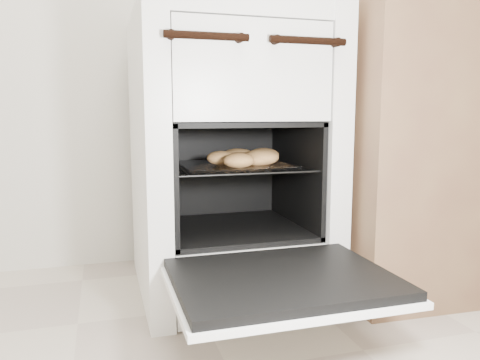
{
  "coord_description": "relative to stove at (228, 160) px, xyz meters",
  "views": [
    {
      "loc": [
        -0.25,
        -0.23,
        0.57
      ],
      "look_at": [
        0.13,
        1.05,
        0.37
      ],
      "focal_mm": 35.0,
      "sensor_mm": 36.0,
      "label": 1
    }
  ],
  "objects": [
    {
      "name": "stove",
      "position": [
        0.0,
        0.0,
        0.0
      ],
      "size": [
        0.56,
        0.62,
        0.86
      ],
      "color": "white",
      "rests_on": "ground"
    },
    {
      "name": "foil_sheet",
      "position": [
        0.0,
        -0.08,
        -0.01
      ],
      "size": [
        0.32,
        0.28,
        0.01
      ],
      "primitive_type": "cube",
      "color": "silver",
      "rests_on": "oven_rack"
    },
    {
      "name": "baked_rolls",
      "position": [
        0.04,
        -0.09,
        0.02
      ],
      "size": [
        0.26,
        0.29,
        0.05
      ],
      "color": "tan",
      "rests_on": "foil_sheet"
    },
    {
      "name": "oven_door",
      "position": [
        0.0,
        -0.47,
        -0.23
      ],
      "size": [
        0.5,
        0.39,
        0.04
      ],
      "color": "black",
      "rests_on": "stove"
    },
    {
      "name": "oven_rack",
      "position": [
        -0.0,
        -0.06,
        -0.01
      ],
      "size": [
        0.41,
        0.39,
        0.01
      ],
      "color": "black",
      "rests_on": "stove"
    },
    {
      "name": "counter",
      "position": [
        0.77,
        -0.09,
        0.04
      ],
      "size": [
        0.94,
        0.64,
        0.92
      ],
      "primitive_type": "cube",
      "rotation": [
        0.0,
        0.0,
        -0.03
      ],
      "color": "brown",
      "rests_on": "ground"
    }
  ]
}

